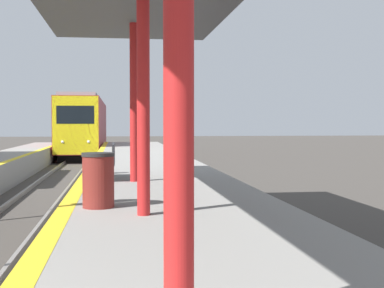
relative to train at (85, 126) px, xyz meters
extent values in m
cube|color=black|center=(0.00, 0.07, -1.97)|extent=(2.39, 18.28, 0.55)
cube|color=maroon|center=(0.00, 0.07, 0.12)|extent=(2.81, 20.32, 3.64)
cube|color=yellow|center=(0.00, -10.01, 0.12)|extent=(2.75, 0.16, 3.56)
cube|color=black|center=(0.00, -10.07, 0.75)|extent=(2.25, 0.06, 1.09)
cube|color=gray|center=(0.00, 0.07, 2.06)|extent=(2.39, 19.30, 0.24)
sphere|color=white|center=(-0.77, -10.07, -0.88)|extent=(0.18, 0.18, 0.18)
sphere|color=white|center=(0.77, -10.07, -0.88)|extent=(0.18, 0.18, 0.18)
cylinder|color=red|center=(2.95, -39.51, 0.76)|extent=(0.20, 0.20, 3.94)
cylinder|color=red|center=(2.95, -34.56, 0.76)|extent=(0.20, 0.20, 3.94)
cylinder|color=red|center=(2.95, -29.62, 0.76)|extent=(0.20, 0.20, 3.94)
cylinder|color=maroon|center=(2.21, -33.69, -0.77)|extent=(0.54, 0.54, 0.89)
cylinder|color=#262626|center=(2.21, -33.69, -0.29)|extent=(0.57, 0.57, 0.06)
cube|color=#28282D|center=(2.24, -28.88, -0.77)|extent=(0.44, 1.86, 0.08)
cube|color=#28282D|center=(2.43, -28.88, -0.51)|extent=(0.06, 1.86, 0.44)
cube|color=#262628|center=(2.24, -29.63, -1.01)|extent=(0.35, 0.08, 0.40)
cube|color=#262628|center=(2.24, -28.14, -1.01)|extent=(0.35, 0.08, 0.40)
camera|label=1|loc=(2.55, -43.02, 0.25)|focal=50.00mm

